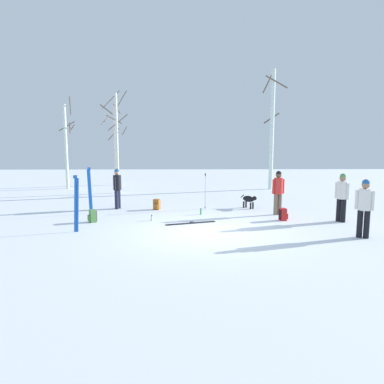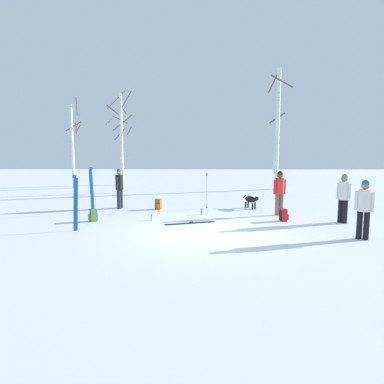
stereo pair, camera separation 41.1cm
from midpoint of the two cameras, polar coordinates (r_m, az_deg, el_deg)
name	(u,v)px [view 1 (the left image)]	position (r m, az deg, el deg)	size (l,w,h in m)	color
ground_plane	(207,232)	(10.67, 1.45, -6.70)	(60.00, 60.00, 0.00)	white
person_0	(364,205)	(10.89, 25.97, -1.91)	(0.46, 0.34, 1.72)	black
person_1	(278,190)	(13.56, 13.41, 0.36)	(0.50, 0.34, 1.72)	#72604C
person_2	(342,194)	(12.94, 23.00, -0.36)	(0.35, 0.44, 1.72)	black
person_3	(117,186)	(14.86, -13.18, 0.99)	(0.34, 0.50, 1.72)	#1E2338
dog	(249,200)	(14.79, 8.78, -1.25)	(0.60, 0.73, 0.57)	black
ski_pair_planted_0	(76,204)	(11.18, -19.81, -1.89)	(0.21, 0.04, 1.77)	blue
ski_pair_planted_1	(90,191)	(13.97, -17.56, 0.16)	(0.17, 0.08, 1.85)	blue
ski_pair_lying_0	(191,223)	(11.83, -1.18, -5.23)	(1.76, 0.71, 0.05)	black
ski_poles_0	(205,190)	(14.42, 1.42, 0.31)	(0.07, 0.24, 1.53)	#B2B2BC
backpack_0	(157,205)	(14.48, -6.74, -2.10)	(0.32, 0.34, 0.44)	#99591E
backpack_1	(283,215)	(12.64, 14.13, -3.68)	(0.31, 0.28, 0.44)	red
backpack_2	(93,216)	(12.54, -17.24, -3.89)	(0.34, 0.33, 0.44)	#4C7F3F
water_bottle_0	(201,212)	(13.33, 0.60, -3.31)	(0.06, 0.06, 0.25)	green
water_bottle_1	(152,218)	(12.36, -7.71, -4.34)	(0.07, 0.07, 0.21)	silver
birch_tree_0	(66,145)	(23.02, -20.80, 7.42)	(1.20, 0.91, 5.70)	silver
birch_tree_1	(115,142)	(24.30, -13.25, 8.12)	(1.53, 1.51, 5.59)	silver
birch_tree_2	(117,140)	(19.95, -13.07, 8.49)	(1.44, 1.35, 5.87)	silver
birch_tree_3	(272,128)	(21.85, 12.71, 10.43)	(1.36, 1.38, 7.31)	silver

